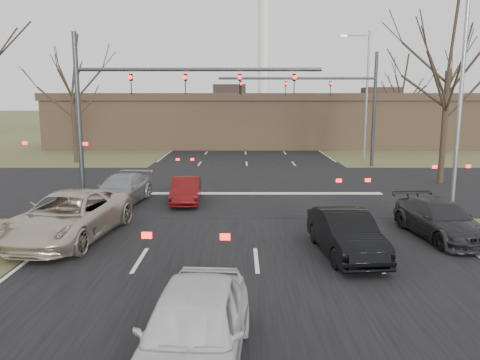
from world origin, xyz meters
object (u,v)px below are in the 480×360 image
object	(u,v)px
streetlight_right_near	(458,80)
car_charcoal_sedan	(440,220)
mast_arm_far	(335,95)
car_red_ahead	(186,190)
car_grey_ahead	(121,190)
mast_arm_near	(144,93)
car_black_hatch	(346,234)
car_white_sedan	(194,330)
building	(264,120)
streetlight_right_far	(365,88)
car_silver_suv	(69,216)

from	to	relation	value
streetlight_right_near	car_charcoal_sedan	xyz separation A→B (m)	(-2.32, -4.58, -4.94)
mast_arm_far	car_charcoal_sedan	distance (m)	18.12
car_red_ahead	car_grey_ahead	bearing A→B (deg)	-177.50
mast_arm_near	streetlight_right_near	xyz separation A→B (m)	(14.05, -3.00, 0.51)
car_black_hatch	car_charcoal_sedan	distance (m)	4.17
car_white_sedan	building	bearing A→B (deg)	89.30
mast_arm_near	car_white_sedan	world-z (taller)	mast_arm_near
car_charcoal_sedan	car_red_ahead	xyz separation A→B (m)	(-9.50, 5.56, -0.05)
car_grey_ahead	car_red_ahead	xyz separation A→B (m)	(2.96, 0.24, -0.07)
building	mast_arm_far	world-z (taller)	mast_arm_far
car_white_sedan	car_red_ahead	world-z (taller)	car_white_sedan
streetlight_right_far	car_white_sedan	size ratio (longest dim) A/B	2.17
car_white_sedan	mast_arm_near	bearing A→B (deg)	107.95
streetlight_right_near	car_charcoal_sedan	size ratio (longest dim) A/B	2.26
car_black_hatch	car_silver_suv	bearing A→B (deg)	163.96
streetlight_right_far	car_grey_ahead	world-z (taller)	streetlight_right_far
car_charcoal_sedan	mast_arm_far	bearing A→B (deg)	83.41
car_charcoal_sedan	car_silver_suv	bearing A→B (deg)	173.18
streetlight_right_near	car_silver_suv	size ratio (longest dim) A/B	1.72
car_silver_suv	car_white_sedan	bearing A→B (deg)	-49.61
mast_arm_far	car_red_ahead	bearing A→B (deg)	-127.38
car_white_sedan	car_grey_ahead	xyz separation A→B (m)	(-4.65, 13.46, -0.12)
car_black_hatch	car_grey_ahead	distance (m)	11.32
car_white_sedan	car_charcoal_sedan	xyz separation A→B (m)	(7.81, 8.14, -0.14)
mast_arm_near	car_black_hatch	size ratio (longest dim) A/B	2.87
car_red_ahead	building	bearing A→B (deg)	77.34
mast_arm_far	building	bearing A→B (deg)	105.58
streetlight_right_far	car_red_ahead	world-z (taller)	streetlight_right_far
mast_arm_far	car_black_hatch	xyz separation A→B (m)	(-3.40, -19.46, -4.32)
car_silver_suv	car_white_sedan	world-z (taller)	car_silver_suv
car_grey_ahead	car_red_ahead	bearing A→B (deg)	12.12
car_black_hatch	car_grey_ahead	size ratio (longest dim) A/B	0.92
building	car_grey_ahead	world-z (taller)	building
streetlight_right_near	car_grey_ahead	distance (m)	15.60
streetlight_right_near	building	bearing A→B (deg)	103.69
building	car_charcoal_sedan	world-z (taller)	building
streetlight_right_far	car_red_ahead	distance (m)	20.82
car_silver_suv	building	bearing A→B (deg)	83.48
mast_arm_near	car_black_hatch	bearing A→B (deg)	-49.74
streetlight_right_near	car_grey_ahead	bearing A→B (deg)	177.15
streetlight_right_far	car_silver_suv	size ratio (longest dim) A/B	1.72
building	car_black_hatch	world-z (taller)	building
mast_arm_far	car_white_sedan	size ratio (longest dim) A/B	2.42
streetlight_right_far	car_black_hatch	world-z (taller)	streetlight_right_far
mast_arm_near	mast_arm_far	size ratio (longest dim) A/B	1.09
building	streetlight_right_near	bearing A→B (deg)	-76.31
car_black_hatch	building	bearing A→B (deg)	85.75
streetlight_right_near	car_red_ahead	size ratio (longest dim) A/B	2.78
streetlight_right_near	car_grey_ahead	xyz separation A→B (m)	(-14.78, 0.74, -4.92)
mast_arm_near	car_white_sedan	xyz separation A→B (m)	(3.92, -15.72, -4.29)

